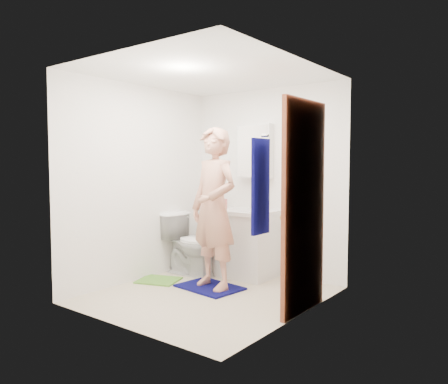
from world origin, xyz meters
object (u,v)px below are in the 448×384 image
(soap_dispenser, at_px, (223,202))
(toothbrush_cup, at_px, (260,206))
(medicine_cabinet, at_px, (255,151))
(toilet, at_px, (192,244))
(man, at_px, (214,208))
(towel, at_px, (261,187))
(vanity_cabinet, at_px, (245,245))

(soap_dispenser, xyz_separation_m, toothbrush_cup, (0.43, 0.22, -0.05))
(medicine_cabinet, height_order, soap_dispenser, medicine_cabinet)
(medicine_cabinet, relative_size, toilet, 0.87)
(soap_dispenser, relative_size, man, 0.11)
(man, bearing_deg, towel, -23.97)
(vanity_cabinet, height_order, soap_dispenser, soap_dispenser)
(medicine_cabinet, relative_size, man, 0.38)
(towel, relative_size, toilet, 0.99)
(soap_dispenser, bearing_deg, toothbrush_cup, 27.07)
(medicine_cabinet, bearing_deg, toilet, -135.45)
(medicine_cabinet, height_order, toilet, medicine_cabinet)
(medicine_cabinet, bearing_deg, towel, -55.39)
(toothbrush_cup, bearing_deg, towel, -57.15)
(towel, xyz_separation_m, soap_dispenser, (-1.48, 1.40, -0.30))
(toilet, relative_size, toothbrush_cup, 7.15)
(toothbrush_cup, bearing_deg, medicine_cabinet, 146.61)
(toilet, bearing_deg, soap_dispenser, -47.50)
(soap_dispenser, bearing_deg, towel, -43.58)
(medicine_cabinet, xyz_separation_m, towel, (1.18, -1.71, -0.35))
(medicine_cabinet, distance_m, man, 1.14)
(toilet, distance_m, man, 0.91)
(medicine_cabinet, bearing_deg, vanity_cabinet, -90.00)
(medicine_cabinet, relative_size, towel, 0.87)
(toothbrush_cup, bearing_deg, man, -95.03)
(vanity_cabinet, distance_m, medicine_cabinet, 1.22)
(medicine_cabinet, bearing_deg, toothbrush_cup, -33.39)
(towel, distance_m, toilet, 2.26)
(vanity_cabinet, xyz_separation_m, toilet, (-0.59, -0.35, 0.00))
(toilet, relative_size, man, 0.44)
(soap_dispenser, height_order, man, man)
(soap_dispenser, distance_m, man, 0.72)
(toilet, distance_m, toothbrush_cup, 1.00)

